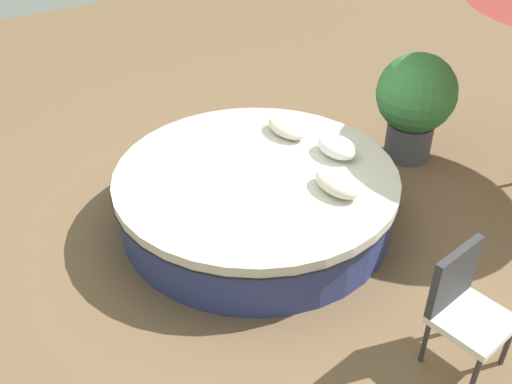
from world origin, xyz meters
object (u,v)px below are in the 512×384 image
Objects in this scene: patio_chair at (464,302)px; round_bed at (256,196)px; throw_pillow_1 at (337,147)px; throw_pillow_2 at (287,127)px; planter at (415,100)px; throw_pillow_0 at (337,183)px.

round_bed is at bearing -89.40° from patio_chair.
throw_pillow_1 is (0.20, 0.85, 0.38)m from round_bed.
throw_pillow_2 is at bearing -105.37° from patio_chair.
planter reaches higher than throw_pillow_1.
patio_chair is at bearing 6.57° from round_bed.
throw_pillow_1 reaches higher than throw_pillow_2.
throw_pillow_0 is at bearing -68.68° from planter.
patio_chair is at bearing -6.05° from throw_pillow_0.
patio_chair is (1.57, -0.17, -0.11)m from throw_pillow_0.
planter reaches higher than patio_chair.
throw_pillow_1 is 0.48× the size of patio_chair.
throw_pillow_1 is at bearing 13.04° from throw_pillow_2.
patio_chair reaches higher than round_bed.
throw_pillow_0 is 0.98× the size of throw_pillow_2.
round_bed is at bearing -89.74° from planter.
round_bed is at bearing -103.43° from throw_pillow_1.
patio_chair is (2.68, -0.44, -0.11)m from throw_pillow_2.
planter reaches higher than throw_pillow_0.
throw_pillow_2 is 0.54× the size of patio_chair.
throw_pillow_1 is 2.14m from patio_chair.
throw_pillow_2 is (-0.63, -0.15, -0.01)m from throw_pillow_1.
patio_chair is at bearing -16.05° from throw_pillow_1.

